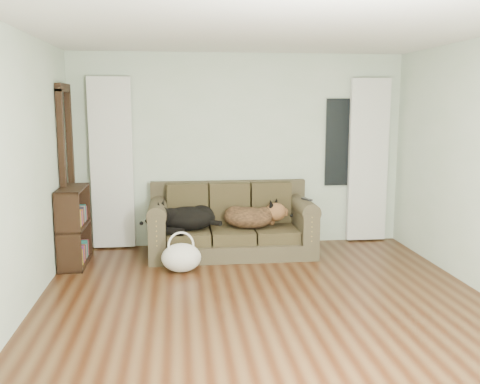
{
  "coord_description": "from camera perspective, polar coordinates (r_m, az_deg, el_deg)",
  "views": [
    {
      "loc": [
        -0.83,
        -4.73,
        1.93
      ],
      "look_at": [
        -0.09,
        1.6,
        0.87
      ],
      "focal_mm": 40.0,
      "sensor_mm": 36.0,
      "label": 1
    }
  ],
  "objects": [
    {
      "name": "floor",
      "position": [
        5.17,
        3.16,
        -12.5
      ],
      "size": [
        5.0,
        5.0,
        0.0
      ],
      "primitive_type": "plane",
      "color": "#391A0B",
      "rests_on": "ground"
    },
    {
      "name": "dog_shepherd",
      "position": [
        6.89,
        1.21,
        -2.66
      ],
      "size": [
        0.8,
        0.69,
        0.3
      ],
      "primitive_type": "ellipsoid",
      "rotation": [
        0.0,
        0.0,
        2.75
      ],
      "color": "black",
      "rests_on": "sofa"
    },
    {
      "name": "ceiling",
      "position": [
        4.85,
        3.45,
        17.34
      ],
      "size": [
        5.0,
        5.0,
        0.0
      ],
      "primitive_type": "plane",
      "color": "white",
      "rests_on": "ground"
    },
    {
      "name": "sofa",
      "position": [
        6.9,
        -0.91,
        -2.99
      ],
      "size": [
        2.09,
        0.9,
        0.86
      ],
      "primitive_type": "cube",
      "color": "#483C27",
      "rests_on": "floor"
    },
    {
      "name": "wall_left",
      "position": [
        4.98,
        -23.16,
        1.38
      ],
      "size": [
        0.04,
        5.0,
        2.6
      ],
      "primitive_type": "cube",
      "color": "silver",
      "rests_on": "ground"
    },
    {
      "name": "wall_back",
      "position": [
        7.3,
        -0.1,
        4.46
      ],
      "size": [
        4.5,
        0.04,
        2.6
      ],
      "primitive_type": "cube",
      "color": "silver",
      "rests_on": "ground"
    },
    {
      "name": "door_casing",
      "position": [
        6.97,
        -17.93,
        1.7
      ],
      "size": [
        0.07,
        0.6,
        2.1
      ],
      "primitive_type": "cube",
      "color": "black",
      "rests_on": "ground"
    },
    {
      "name": "curtain_left",
      "position": [
        7.24,
        -13.52,
        2.96
      ],
      "size": [
        0.55,
        0.08,
        2.25
      ],
      "primitive_type": "cube",
      "color": "white",
      "rests_on": "ground"
    },
    {
      "name": "bookshelf",
      "position": [
        6.73,
        -17.3,
        -3.3
      ],
      "size": [
        0.36,
        0.78,
        0.95
      ],
      "primitive_type": "cube",
      "rotation": [
        0.0,
        0.0,
        0.1
      ],
      "color": "black",
      "rests_on": "floor"
    },
    {
      "name": "tote_bag",
      "position": [
        6.27,
        -6.28,
        -7.05
      ],
      "size": [
        0.49,
        0.39,
        0.34
      ],
      "primitive_type": "ellipsoid",
      "rotation": [
        0.0,
        0.0,
        -0.08
      ],
      "color": "silver",
      "rests_on": "floor"
    },
    {
      "name": "dog_black_lab",
      "position": [
        6.79,
        -5.95,
        -2.97
      ],
      "size": [
        0.74,
        0.53,
        0.3
      ],
      "primitive_type": "ellipsoid",
      "rotation": [
        0.0,
        0.0,
        0.05
      ],
      "color": "black",
      "rests_on": "sofa"
    },
    {
      "name": "curtain_right",
      "position": [
        7.66,
        13.5,
        3.3
      ],
      "size": [
        0.55,
        0.08,
        2.25
      ],
      "primitive_type": "cube",
      "color": "white",
      "rests_on": "ground"
    },
    {
      "name": "tv_remote",
      "position": [
        6.84,
        7.13,
        -0.78
      ],
      "size": [
        0.12,
        0.19,
        0.02
      ],
      "primitive_type": "cube",
      "rotation": [
        0.0,
        0.0,
        0.39
      ],
      "color": "black",
      "rests_on": "sofa"
    },
    {
      "name": "window_pane",
      "position": [
        7.57,
        10.95,
        5.22
      ],
      "size": [
        0.5,
        0.03,
        1.2
      ],
      "primitive_type": "cube",
      "color": "black",
      "rests_on": "wall_back"
    }
  ]
}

